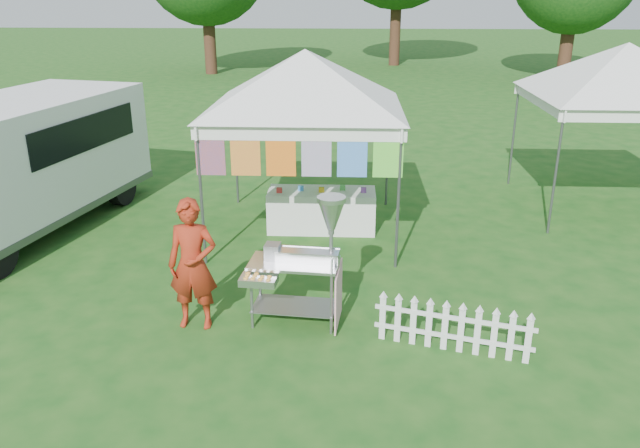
{
  "coord_description": "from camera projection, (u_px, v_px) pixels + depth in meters",
  "views": [
    {
      "loc": [
        0.71,
        -6.39,
        3.88
      ],
      "look_at": [
        0.36,
        0.92,
        1.1
      ],
      "focal_mm": 35.0,
      "sensor_mm": 36.0,
      "label": 1
    }
  ],
  "objects": [
    {
      "name": "ground",
      "position": [
        286.0,
        338.0,
        7.37
      ],
      "size": [
        120.0,
        120.0,
        0.0
      ],
      "primitive_type": "plane",
      "color": "#174D16",
      "rests_on": "ground"
    },
    {
      "name": "canopy_main",
      "position": [
        305.0,
        50.0,
        9.58
      ],
      "size": [
        4.24,
        4.24,
        3.45
      ],
      "color": "#59595E",
      "rests_on": "ground"
    },
    {
      "name": "canopy_right",
      "position": [
        629.0,
        43.0,
        10.73
      ],
      "size": [
        4.24,
        4.24,
        3.45
      ],
      "color": "#59595E",
      "rests_on": "ground"
    },
    {
      "name": "donut_cart",
      "position": [
        308.0,
        251.0,
        7.36
      ],
      "size": [
        1.24,
        0.77,
        1.64
      ],
      "rotation": [
        0.0,
        0.0,
        -0.09
      ],
      "color": "gray",
      "rests_on": "ground"
    },
    {
      "name": "vendor",
      "position": [
        193.0,
        265.0,
        7.38
      ],
      "size": [
        0.6,
        0.4,
        1.62
      ],
      "primitive_type": "imported",
      "rotation": [
        0.0,
        0.0,
        -0.02
      ],
      "color": "maroon",
      "rests_on": "ground"
    },
    {
      "name": "cargo_van",
      "position": [
        18.0,
        162.0,
        10.36
      ],
      "size": [
        3.12,
        5.54,
        2.17
      ],
      "rotation": [
        0.0,
        0.0,
        -0.21
      ],
      "color": "white",
      "rests_on": "ground"
    },
    {
      "name": "picket_fence",
      "position": [
        453.0,
        328.0,
        7.02
      ],
      "size": [
        1.74,
        0.5,
        0.56
      ],
      "rotation": [
        0.0,
        0.0,
        -0.27
      ],
      "color": "white",
      "rests_on": "ground"
    },
    {
      "name": "display_table",
      "position": [
        322.0,
        210.0,
        10.57
      ],
      "size": [
        1.8,
        0.7,
        0.69
      ],
      "primitive_type": "cube",
      "color": "white",
      "rests_on": "ground"
    }
  ]
}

